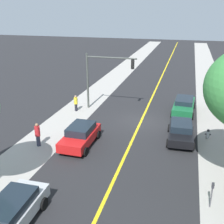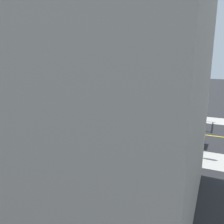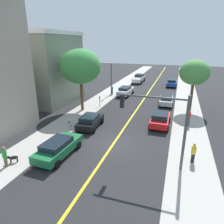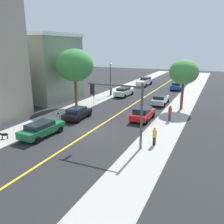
{
  "view_description": "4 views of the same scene",
  "coord_description": "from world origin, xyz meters",
  "views": [
    {
      "loc": [
        -3.57,
        22.42,
        9.55
      ],
      "look_at": [
        1.93,
        2.83,
        1.75
      ],
      "focal_mm": 43.48,
      "sensor_mm": 36.0,
      "label": 1
    },
    {
      "loc": [
        -26.13,
        -6.91,
        8.23
      ],
      "look_at": [
        -1.48,
        4.31,
        1.83
      ],
      "focal_mm": 37.98,
      "sensor_mm": 36.0,
      "label": 2
    },
    {
      "loc": [
        5.06,
        -15.78,
        8.79
      ],
      "look_at": [
        -0.9,
        2.3,
        2.21
      ],
      "focal_mm": 32.66,
      "sensor_mm": 36.0,
      "label": 3
    },
    {
      "loc": [
        11.27,
        -19.85,
        8.29
      ],
      "look_at": [
        1.02,
        2.66,
        1.42
      ],
      "focal_mm": 37.96,
      "sensor_mm": 36.0,
      "label": 4
    }
  ],
  "objects": [
    {
      "name": "white_sedan_left_curb",
      "position": [
        -3.49,
        17.53,
        0.81
      ],
      "size": [
        2.19,
        4.76,
        1.52
      ],
      "rotation": [
        0.0,
        0.0,
        1.52
      ],
      "color": "silver",
      "rests_on": "ground"
    },
    {
      "name": "small_dog",
      "position": [
        -6.38,
        -5.3,
        0.4
      ],
      "size": [
        0.76,
        0.63,
        0.61
      ],
      "rotation": [
        0.0,
        0.0,
        3.75
      ],
      "color": "black",
      "rests_on": "ground"
    },
    {
      "name": "sidewalk_right",
      "position": [
        6.61,
        0.0,
        0.0
      ],
      "size": [
        3.49,
        126.0,
        0.01
      ],
      "primitive_type": "cube",
      "color": "#ADA8A0",
      "rests_on": "ground"
    },
    {
      "name": "ground_plane",
      "position": [
        0.0,
        0.0,
        0.0
      ],
      "size": [
        140.0,
        140.0,
        0.0
      ],
      "primitive_type": "plane",
      "color": "#262628"
    },
    {
      "name": "street_tree_left_near",
      "position": [
        -7.02,
        8.02,
        5.79
      ],
      "size": [
        5.19,
        5.19,
        8.01
      ],
      "color": "brown",
      "rests_on": "ground"
    },
    {
      "name": "pedestrian_red_shirt",
      "position": [
        6.51,
        6.66,
        0.95
      ],
      "size": [
        0.38,
        0.38,
        1.8
      ],
      "rotation": [
        0.0,
        0.0,
        5.42
      ],
      "color": "#33384C",
      "rests_on": "ground"
    },
    {
      "name": "pedestrian_blue_shirt",
      "position": [
        -5.81,
        17.25,
        0.84
      ],
      "size": [
        0.32,
        0.32,
        1.59
      ],
      "rotation": [
        0.0,
        0.0,
        5.84
      ],
      "color": "black",
      "rests_on": "ground"
    },
    {
      "name": "pedestrian_yellow_shirt",
      "position": [
        6.69,
        -0.92,
        0.84
      ],
      "size": [
        0.36,
        0.36,
        1.6
      ],
      "rotation": [
        0.0,
        0.0,
        1.43
      ],
      "color": "black",
      "rests_on": "ground"
    },
    {
      "name": "road_centerline_stripe",
      "position": [
        0.0,
        0.0,
        0.0
      ],
      "size": [
        0.2,
        126.0,
        0.0
      ],
      "primitive_type": "cube",
      "color": "yellow",
      "rests_on": "ground"
    },
    {
      "name": "green_sedan_left_curb",
      "position": [
        -3.59,
        -3.33,
        0.76
      ],
      "size": [
        2.22,
        4.78,
        1.41
      ],
      "rotation": [
        0.0,
        0.0,
        1.52
      ],
      "color": "#196638",
      "rests_on": "ground"
    },
    {
      "name": "sidewalk_left",
      "position": [
        -6.61,
        0.0,
        0.0
      ],
      "size": [
        3.49,
        126.0,
        0.01
      ],
      "primitive_type": "cube",
      "color": "#ADA8A0",
      "rests_on": "ground"
    },
    {
      "name": "street_tree_right_corner",
      "position": [
        6.88,
        12.67,
        5.01
      ],
      "size": [
        3.81,
        3.81,
        6.67
      ],
      "color": "brown",
      "rests_on": "ground"
    },
    {
      "name": "red_sedan_right_curb",
      "position": [
        3.57,
        5.65,
        0.79
      ],
      "size": [
        2.08,
        4.24,
        1.51
      ],
      "rotation": [
        0.0,
        0.0,
        1.57
      ],
      "color": "red",
      "rests_on": "ground"
    },
    {
      "name": "silver_sedan_right_curb",
      "position": [
        3.62,
        14.19,
        0.76
      ],
      "size": [
        2.09,
        4.76,
        1.41
      ],
      "rotation": [
        0.0,
        0.0,
        1.6
      ],
      "color": "#B7BABF",
      "rests_on": "ground"
    },
    {
      "name": "pedestrian_green_shirt",
      "position": [
        -6.46,
        -5.9,
        0.89
      ],
      "size": [
        0.32,
        0.32,
        1.66
      ],
      "rotation": [
        0.0,
        0.0,
        3.79
      ],
      "color": "brown",
      "rests_on": "ground"
    },
    {
      "name": "parking_meter",
      "position": [
        -5.37,
        10.22,
        0.94
      ],
      "size": [
        0.12,
        0.18,
        1.44
      ],
      "color": "#4C4C51",
      "rests_on": "ground"
    },
    {
      "name": "black_sedan_left_curb",
      "position": [
        -3.55,
        2.83,
        0.75
      ],
      "size": [
        2.14,
        4.21,
        1.41
      ],
      "rotation": [
        0.0,
        0.0,
        1.61
      ],
      "color": "black",
      "rests_on": "ground"
    },
    {
      "name": "fire_hydrant",
      "position": [
        -5.62,
        1.92,
        0.37
      ],
      "size": [
        0.44,
        0.24,
        0.75
      ],
      "color": "silver",
      "rests_on": "ground"
    },
    {
      "name": "tan_rowhouse",
      "position": [
        -15.03,
        -2.08,
        7.24
      ],
      "size": [
        11.18,
        8.83,
        14.45
      ],
      "rotation": [
        0.0,
        0.0,
        -1.57
      ],
      "color": "#A39989",
      "rests_on": "ground"
    },
    {
      "name": "traffic_light_mast",
      "position": [
        4.21,
        -2.15,
        3.79
      ],
      "size": [
        5.0,
        0.32,
        5.53
      ],
      "rotation": [
        0.0,
        0.0,
        3.14
      ],
      "color": "#474C47",
      "rests_on": "ground"
    },
    {
      "name": "blue_sedan_right_curb",
      "position": [
        3.76,
        27.68,
        0.79
      ],
      "size": [
        2.08,
        4.25,
        1.49
      ],
      "rotation": [
        0.0,
        0.0,
        1.57
      ],
      "color": "#1E429E",
      "rests_on": "ground"
    }
  ]
}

